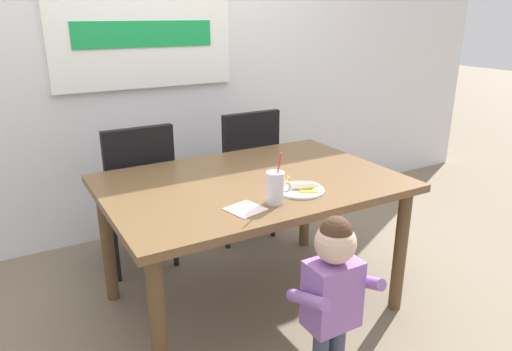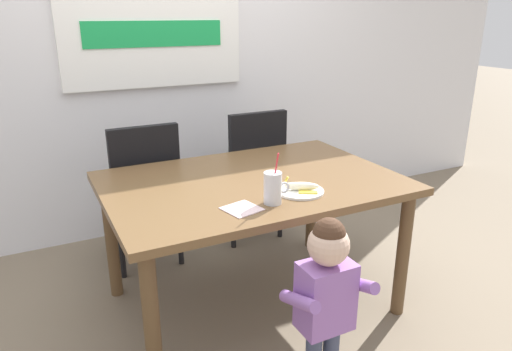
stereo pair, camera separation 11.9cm
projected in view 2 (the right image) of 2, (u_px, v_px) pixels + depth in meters
The scene contains 10 objects.
ground_plane at pixel (253, 302), 2.73m from camera, with size 24.00×24.00×0.00m, color #7A6B56.
back_wall at pixel (170, 33), 3.36m from camera, with size 6.40×0.17×2.90m.
dining_table at pixel (252, 195), 2.51m from camera, with size 1.53×1.05×0.76m.
dining_chair_left at pixel (143, 187), 2.98m from camera, with size 0.44×0.44×0.96m.
dining_chair_right at pixel (251, 167), 3.36m from camera, with size 0.44×0.45×0.96m.
toddler_standing at pixel (326, 289), 1.91m from camera, with size 0.33×0.24×0.84m.
milk_cup at pixel (273, 190), 2.15m from camera, with size 0.13×0.08×0.25m.
snack_plate at pixel (300, 191), 2.30m from camera, with size 0.23×0.23×0.01m, color white.
peeled_banana at pixel (302, 187), 2.29m from camera, with size 0.17×0.14×0.07m.
paper_napkin at pixel (242, 209), 2.10m from camera, with size 0.15×0.15×0.00m, color silver.
Camera 2 is at (-1.03, -2.09, 1.59)m, focal length 32.98 mm.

